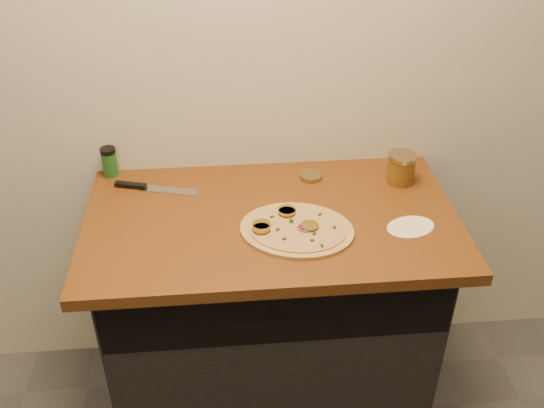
{
  "coord_description": "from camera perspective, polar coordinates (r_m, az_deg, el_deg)",
  "views": [
    {
      "loc": [
        -0.14,
        -0.17,
        2.02
      ],
      "look_at": [
        0.0,
        1.41,
        0.95
      ],
      "focal_mm": 40.0,
      "sensor_mm": 36.0,
      "label": 1
    }
  ],
  "objects": [
    {
      "name": "cabinet",
      "position": [
        2.28,
        -0.15,
        -10.34
      ],
      "size": [
        1.1,
        0.6,
        0.86
      ],
      "primitive_type": "cube",
      "color": "black",
      "rests_on": "ground"
    },
    {
      "name": "salsa_jar",
      "position": [
        2.14,
        12.06,
        3.34
      ],
      "size": [
        0.1,
        0.1,
        0.11
      ],
      "color": "#A02210",
      "rests_on": "countertop"
    },
    {
      "name": "flour_spill",
      "position": [
        1.95,
        12.91,
        -2.1
      ],
      "size": [
        0.2,
        0.2,
        0.0
      ],
      "primitive_type": "cylinder",
      "rotation": [
        0.0,
        0.0,
        0.3
      ],
      "color": "silver",
      "rests_on": "countertop"
    },
    {
      "name": "mason_jar_lid",
      "position": [
        2.14,
        3.67,
        2.64
      ],
      "size": [
        0.08,
        0.08,
        0.02
      ],
      "primitive_type": "cylinder",
      "rotation": [
        0.0,
        0.0,
        0.0
      ],
      "color": "tan",
      "rests_on": "countertop"
    },
    {
      "name": "spice_shaker",
      "position": [
        2.21,
        -15.04,
        3.86
      ],
      "size": [
        0.05,
        0.05,
        0.11
      ],
      "color": "#1C5B20",
      "rests_on": "countertop"
    },
    {
      "name": "countertop",
      "position": [
        1.96,
        -0.09,
        -1.53
      ],
      "size": [
        1.2,
        0.7,
        0.04
      ],
      "primitive_type": "cube",
      "color": "brown",
      "rests_on": "cabinet"
    },
    {
      "name": "chefs_knife",
      "position": [
        2.12,
        -11.51,
        1.52
      ],
      "size": [
        0.29,
        0.11,
        0.02
      ],
      "color": "#B7BAC1",
      "rests_on": "countertop"
    },
    {
      "name": "pizza",
      "position": [
        1.88,
        2.23,
        -2.33
      ],
      "size": [
        0.43,
        0.43,
        0.02
      ],
      "color": "tan",
      "rests_on": "countertop"
    }
  ]
}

